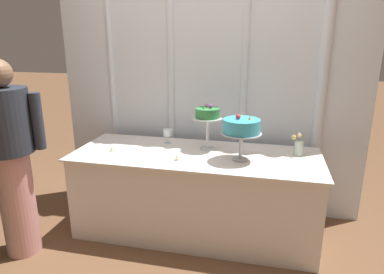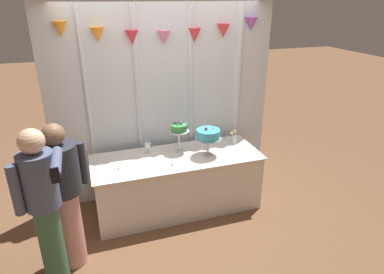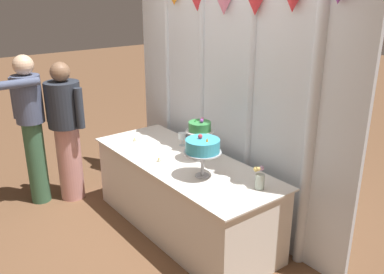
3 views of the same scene
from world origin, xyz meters
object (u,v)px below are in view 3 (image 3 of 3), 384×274
(cake_table, at_px, (183,195))
(wine_glass, at_px, (182,136))
(tealight_near_left, at_px, (159,160))
(guest_man_dark_suit, at_px, (66,128))
(flower_vase, at_px, (260,179))
(tealight_far_left, at_px, (134,140))
(cake_display_nearleft, at_px, (200,129))
(guest_man_pink_jacket, at_px, (30,123))
(cake_display_nearright, at_px, (203,147))

(cake_table, bearing_deg, wine_glass, 144.83)
(wine_glass, xyz_separation_m, tealight_near_left, (0.20, -0.41, -0.09))
(wine_glass, xyz_separation_m, guest_man_dark_suit, (-0.98, -0.83, -0.00))
(wine_glass, height_order, tealight_near_left, wine_glass)
(flower_vase, bearing_deg, tealight_far_left, -170.82)
(flower_vase, bearing_deg, tealight_near_left, -160.33)
(tealight_far_left, bearing_deg, flower_vase, 9.18)
(cake_display_nearleft, xyz_separation_m, guest_man_dark_suit, (-1.37, -0.75, -0.20))
(cake_display_nearleft, bearing_deg, tealight_near_left, -118.91)
(cake_table, xyz_separation_m, tealight_near_left, (-0.11, -0.19, 0.38))
(guest_man_pink_jacket, bearing_deg, tealight_far_left, 49.31)
(cake_display_nearleft, bearing_deg, guest_man_dark_suit, -151.35)
(tealight_far_left, height_order, guest_man_dark_suit, guest_man_dark_suit)
(wine_glass, distance_m, flower_vase, 1.15)
(guest_man_dark_suit, distance_m, guest_man_pink_jacket, 0.36)
(cake_table, bearing_deg, cake_display_nearright, -10.91)
(wine_glass, distance_m, guest_man_dark_suit, 1.28)
(cake_table, height_order, wine_glass, wine_glass)
(flower_vase, bearing_deg, guest_man_dark_suit, -160.55)
(flower_vase, xyz_separation_m, guest_man_pink_jacket, (-2.26, -1.08, 0.10))
(flower_vase, distance_m, guest_man_dark_suit, 2.26)
(guest_man_dark_suit, bearing_deg, tealight_far_left, 40.98)
(cake_display_nearleft, bearing_deg, flower_vase, 0.41)
(tealight_near_left, bearing_deg, tealight_far_left, 171.80)
(cake_display_nearright, distance_m, wine_glass, 0.77)
(tealight_far_left, bearing_deg, cake_display_nearleft, 17.26)
(cake_table, xyz_separation_m, guest_man_dark_suit, (-1.29, -0.61, 0.46))
(cake_table, xyz_separation_m, wine_glass, (-0.31, 0.22, 0.46))
(tealight_far_left, relative_size, tealight_near_left, 0.97)
(cake_table, distance_m, wine_glass, 0.60)
(cake_table, height_order, guest_man_dark_suit, guest_man_dark_suit)
(tealight_far_left, bearing_deg, cake_table, 8.31)
(cake_display_nearleft, height_order, tealight_far_left, cake_display_nearleft)
(guest_man_dark_suit, bearing_deg, flower_vase, 19.45)
(tealight_near_left, bearing_deg, cake_table, 59.72)
(cake_display_nearleft, bearing_deg, tealight_far_left, -162.74)
(wine_glass, height_order, guest_man_dark_suit, guest_man_dark_suit)
(cake_display_nearright, xyz_separation_m, wine_glass, (-0.69, 0.29, -0.17))
(flower_vase, bearing_deg, guest_man_pink_jacket, -154.55)
(flower_vase, relative_size, tealight_near_left, 4.92)
(cake_display_nearright, distance_m, tealight_near_left, 0.57)
(cake_display_nearleft, height_order, wine_glass, cake_display_nearleft)
(cake_table, distance_m, flower_vase, 0.96)
(cake_display_nearright, relative_size, guest_man_dark_suit, 0.24)
(cake_display_nearright, xyz_separation_m, tealight_far_left, (-1.10, -0.03, -0.26))
(guest_man_dark_suit, relative_size, guest_man_pink_jacket, 0.95)
(cake_display_nearleft, height_order, cake_display_nearright, cake_display_nearleft)
(tealight_far_left, distance_m, guest_man_pink_jacket, 1.10)
(cake_display_nearleft, relative_size, guest_man_dark_suit, 0.26)
(cake_table, distance_m, guest_man_pink_jacket, 1.79)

